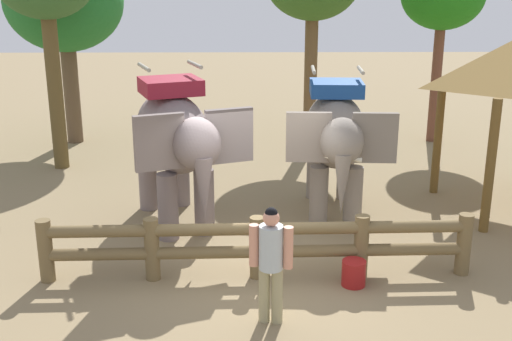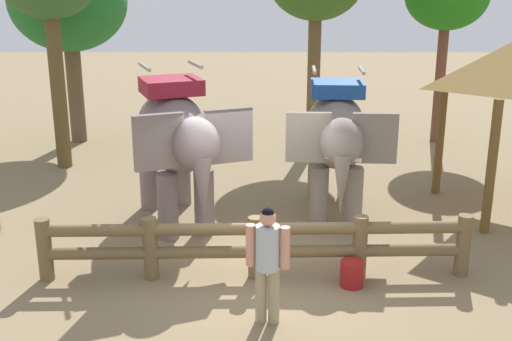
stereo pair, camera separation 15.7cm
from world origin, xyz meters
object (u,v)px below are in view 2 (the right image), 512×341
at_px(elephant_near_left, 176,138).
at_px(elephant_center, 337,136).
at_px(tree_far_right, 69,3).
at_px(log_fence, 256,243).
at_px(tourist_woman_in_black, 268,257).
at_px(feed_bucket, 352,274).

xyz_separation_m(elephant_near_left, elephant_center, (3.12, 0.49, -0.09)).
bearing_deg(tree_far_right, elephant_near_left, -60.49).
relative_size(elephant_near_left, elephant_center, 1.08).
height_order(log_fence, tree_far_right, tree_far_right).
bearing_deg(tree_far_right, tourist_woman_in_black, -62.31).
distance_m(log_fence, tree_far_right, 10.77).
height_order(log_fence, elephant_center, elephant_center).
bearing_deg(elephant_near_left, tree_far_right, 119.51).
xyz_separation_m(log_fence, elephant_near_left, (-1.52, 2.32, 1.16)).
relative_size(tourist_woman_in_black, tree_far_right, 0.32).
xyz_separation_m(tree_far_right, feed_bucket, (6.73, -9.13, -3.74)).
bearing_deg(feed_bucket, elephant_center, 88.80).
relative_size(elephant_center, tree_far_right, 0.65).
bearing_deg(feed_bucket, tourist_woman_in_black, -141.07).
bearing_deg(log_fence, feed_bucket, -11.27).
distance_m(log_fence, feed_bucket, 1.62).
xyz_separation_m(elephant_center, tourist_woman_in_black, (-1.43, -4.22, -0.67)).
relative_size(elephant_near_left, feed_bucket, 8.91).
distance_m(elephant_center, tourist_woman_in_black, 4.50).
height_order(log_fence, elephant_near_left, elephant_near_left).
distance_m(elephant_near_left, tree_far_right, 7.78).
bearing_deg(elephant_near_left, elephant_center, 8.86).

